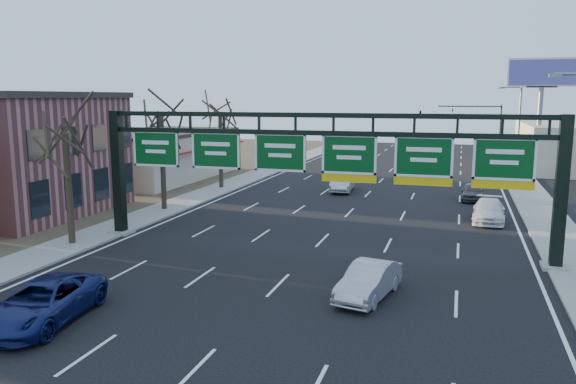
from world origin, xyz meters
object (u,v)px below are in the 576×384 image
(sign_gantry, at_px, (317,163))
(car_silver_sedan, at_px, (369,281))
(car_white_wagon, at_px, (489,211))
(car_blue_suv, at_px, (43,302))

(sign_gantry, bearing_deg, car_silver_sedan, -59.29)
(car_silver_sedan, height_order, car_white_wagon, car_white_wagon)
(sign_gantry, distance_m, car_white_wagon, 13.94)
(sign_gantry, height_order, car_silver_sedan, sign_gantry)
(car_blue_suv, bearing_deg, sign_gantry, 53.87)
(car_blue_suv, height_order, car_white_wagon, car_blue_suv)
(car_silver_sedan, distance_m, car_white_wagon, 17.08)
(car_blue_suv, xyz_separation_m, car_silver_sedan, (10.71, 5.93, -0.06))
(car_blue_suv, relative_size, car_white_wagon, 1.13)
(car_silver_sedan, xyz_separation_m, car_white_wagon, (5.20, 16.26, 0.00))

